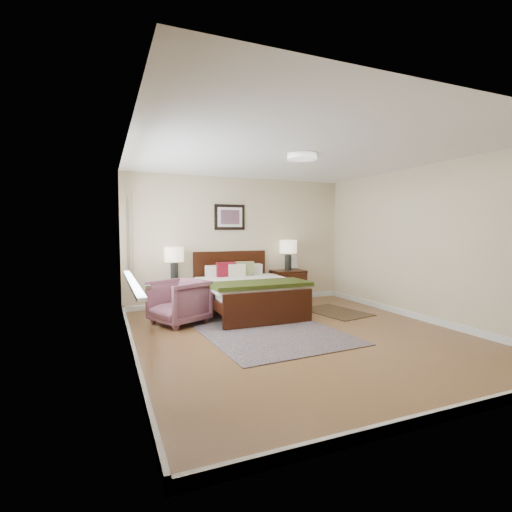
% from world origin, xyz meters
% --- Properties ---
extents(floor, '(5.00, 5.00, 0.00)m').
position_xyz_m(floor, '(0.00, 0.00, 0.00)').
color(floor, brown).
rests_on(floor, ground).
extents(back_wall, '(4.50, 0.04, 2.50)m').
position_xyz_m(back_wall, '(0.00, 2.50, 1.25)').
color(back_wall, beige).
rests_on(back_wall, ground).
extents(front_wall, '(4.50, 0.04, 2.50)m').
position_xyz_m(front_wall, '(0.00, -2.50, 1.25)').
color(front_wall, beige).
rests_on(front_wall, ground).
extents(left_wall, '(0.04, 5.00, 2.50)m').
position_xyz_m(left_wall, '(-2.25, 0.00, 1.25)').
color(left_wall, beige).
rests_on(left_wall, ground).
extents(right_wall, '(0.04, 5.00, 2.50)m').
position_xyz_m(right_wall, '(2.25, 0.00, 1.25)').
color(right_wall, beige).
rests_on(right_wall, ground).
extents(ceiling, '(4.50, 5.00, 0.02)m').
position_xyz_m(ceiling, '(0.00, 0.00, 2.50)').
color(ceiling, white).
rests_on(ceiling, back_wall).
extents(window, '(0.11, 2.72, 1.32)m').
position_xyz_m(window, '(-2.20, 0.70, 1.38)').
color(window, silver).
rests_on(window, left_wall).
extents(door, '(0.06, 1.00, 2.18)m').
position_xyz_m(door, '(-2.23, -1.75, 1.07)').
color(door, silver).
rests_on(door, ground).
extents(ceil_fixture, '(0.44, 0.44, 0.08)m').
position_xyz_m(ceil_fixture, '(0.00, 0.00, 2.47)').
color(ceil_fixture, white).
rests_on(ceil_fixture, ceiling).
extents(bed, '(1.60, 1.92, 1.03)m').
position_xyz_m(bed, '(-0.21, 1.56, 0.48)').
color(bed, black).
rests_on(bed, ground).
extents(wall_art, '(0.62, 0.05, 0.50)m').
position_xyz_m(wall_art, '(-0.21, 2.47, 1.72)').
color(wall_art, black).
rests_on(wall_art, back_wall).
extents(nightstand_left, '(0.46, 0.41, 0.55)m').
position_xyz_m(nightstand_left, '(-1.34, 2.25, 0.43)').
color(nightstand_left, black).
rests_on(nightstand_left, ground).
extents(nightstand_right, '(0.65, 0.49, 0.64)m').
position_xyz_m(nightstand_right, '(0.98, 2.26, 0.39)').
color(nightstand_right, black).
rests_on(nightstand_right, ground).
extents(lamp_left, '(0.35, 0.35, 0.61)m').
position_xyz_m(lamp_left, '(-1.34, 2.27, 0.98)').
color(lamp_left, black).
rests_on(lamp_left, nightstand_left).
extents(lamp_right, '(0.35, 0.35, 0.61)m').
position_xyz_m(lamp_right, '(0.98, 2.27, 1.07)').
color(lamp_right, black).
rests_on(lamp_right, nightstand_right).
extents(armchair, '(1.01, 1.00, 0.69)m').
position_xyz_m(armchair, '(-1.46, 1.27, 0.35)').
color(armchair, brown).
rests_on(armchair, ground).
extents(rug_persian, '(2.00, 2.71, 0.01)m').
position_xyz_m(rug_persian, '(-0.35, 0.46, 0.01)').
color(rug_persian, '#0D1C41').
rests_on(rug_persian, ground).
extents(rug_navy, '(0.99, 1.30, 0.01)m').
position_xyz_m(rug_navy, '(1.30, 1.03, 0.01)').
color(rug_navy, black).
rests_on(rug_navy, ground).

